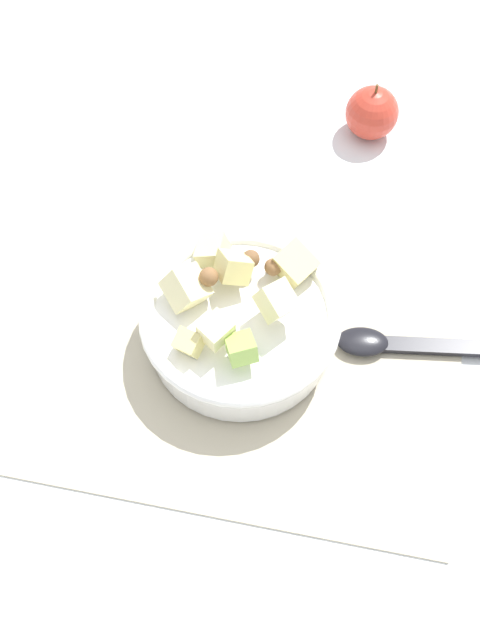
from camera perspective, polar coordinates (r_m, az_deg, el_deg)
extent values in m
plane|color=silver|center=(0.86, -0.16, -2.41)|extent=(2.40, 2.40, 0.00)
cube|color=#BCB299|center=(0.86, -0.16, -2.31)|extent=(0.48, 0.37, 0.01)
cylinder|color=white|center=(0.84, 0.00, -0.55)|extent=(0.20, 0.20, 0.05)
torus|color=white|center=(0.82, 0.00, 0.37)|extent=(0.21, 0.21, 0.02)
cube|color=beige|center=(0.85, -2.00, 4.98)|extent=(0.04, 0.03, 0.03)
sphere|color=brown|center=(0.83, 2.41, 3.86)|extent=(0.03, 0.03, 0.03)
cube|color=#9EC656|center=(0.77, 0.09, -2.06)|extent=(0.04, 0.04, 0.03)
cube|color=#E5D684|center=(0.82, -0.50, 3.86)|extent=(0.05, 0.05, 0.05)
cube|color=#E5D684|center=(0.84, 3.95, 4.04)|extent=(0.06, 0.06, 0.05)
sphere|color=brown|center=(0.81, -2.28, 3.15)|extent=(0.03, 0.03, 0.03)
cube|color=beige|center=(0.79, 2.66, 1.41)|extent=(0.05, 0.05, 0.04)
cube|color=#E5D684|center=(0.79, -3.73, -1.63)|extent=(0.03, 0.03, 0.03)
sphere|color=brown|center=(0.83, 0.94, 4.43)|extent=(0.03, 0.03, 0.03)
cube|color=beige|center=(0.81, -3.93, 2.34)|extent=(0.06, 0.05, 0.05)
cube|color=beige|center=(0.78, -1.76, -0.73)|extent=(0.04, 0.04, 0.03)
ellipsoid|color=black|center=(0.86, 8.86, -1.57)|extent=(0.06, 0.04, 0.01)
cube|color=black|center=(0.88, 14.68, -1.90)|extent=(0.15, 0.04, 0.01)
sphere|color=#BC3828|center=(1.05, 9.53, 14.59)|extent=(0.07, 0.07, 0.07)
cylinder|color=brown|center=(1.02, 9.87, 16.17)|extent=(0.00, 0.00, 0.01)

